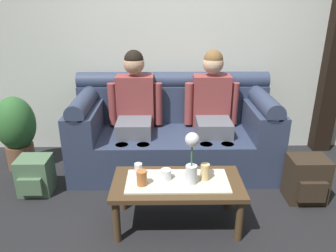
{
  "coord_description": "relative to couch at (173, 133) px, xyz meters",
  "views": [
    {
      "loc": [
        -0.1,
        -1.99,
        1.69
      ],
      "look_at": [
        -0.06,
        0.85,
        0.58
      ],
      "focal_mm": 34.86,
      "sensor_mm": 36.0,
      "label": 1
    }
  ],
  "objects": [
    {
      "name": "couch",
      "position": [
        0.0,
        0.0,
        0.0
      ],
      "size": [
        2.04,
        0.88,
        0.96
      ],
      "color": "#2D3851",
      "rests_on": "ground_plane"
    },
    {
      "name": "cup_far_left",
      "position": [
        -0.09,
        -0.97,
        0.06
      ],
      "size": [
        0.08,
        0.08,
        0.08
      ],
      "primitive_type": "cylinder",
      "color": "silver",
      "rests_on": "coffee_table"
    },
    {
      "name": "ground_plane",
      "position": [
        0.0,
        -1.17,
        -0.37
      ],
      "size": [
        14.0,
        14.0,
        0.0
      ],
      "primitive_type": "plane",
      "color": "black"
    },
    {
      "name": "flower_vase",
      "position": [
        0.1,
        -1.03,
        0.24
      ],
      "size": [
        0.1,
        0.1,
        0.41
      ],
      "color": "silver",
      "rests_on": "coffee_table"
    },
    {
      "name": "backpack_right",
      "position": [
        1.15,
        -0.67,
        -0.17
      ],
      "size": [
        0.33,
        0.3,
        0.41
      ],
      "color": "#2D2319",
      "rests_on": "ground_plane"
    },
    {
      "name": "person_left",
      "position": [
        -0.4,
        -0.0,
        0.28
      ],
      "size": [
        0.56,
        0.67,
        1.22
      ],
      "color": "#595B66",
      "rests_on": "ground_plane"
    },
    {
      "name": "coffee_table",
      "position": [
        0.0,
        -0.99,
        -0.04
      ],
      "size": [
        1.0,
        0.5,
        0.39
      ],
      "color": "#47331E",
      "rests_on": "ground_plane"
    },
    {
      "name": "backpack_left",
      "position": [
        -1.29,
        -0.52,
        -0.2
      ],
      "size": [
        0.29,
        0.29,
        0.35
      ],
      "color": "#4C6B4C",
      "rests_on": "ground_plane"
    },
    {
      "name": "potted_plant",
      "position": [
        -1.62,
        -0.03,
        0.06
      ],
      "size": [
        0.4,
        0.4,
        0.78
      ],
      "color": "brown",
      "rests_on": "ground_plane"
    },
    {
      "name": "cup_near_right",
      "position": [
        -0.27,
        -1.05,
        0.08
      ],
      "size": [
        0.08,
        0.08,
        0.11
      ],
      "primitive_type": "cylinder",
      "color": "#B26633",
      "rests_on": "coffee_table"
    },
    {
      "name": "cup_near_left",
      "position": [
        -0.3,
        -0.9,
        0.07
      ],
      "size": [
        0.06,
        0.06,
        0.1
      ],
      "primitive_type": "cylinder",
      "color": "silver",
      "rests_on": "coffee_table"
    },
    {
      "name": "back_wall_patterned",
      "position": [
        0.0,
        0.53,
        1.08
      ],
      "size": [
        6.0,
        0.12,
        2.9
      ],
      "primitive_type": "cube",
      "color": "silver",
      "rests_on": "ground_plane"
    },
    {
      "name": "person_right",
      "position": [
        0.4,
        -0.0,
        0.28
      ],
      "size": [
        0.56,
        0.67,
        1.22
      ],
      "color": "#595B66",
      "rests_on": "ground_plane"
    },
    {
      "name": "cup_far_center",
      "position": [
        0.21,
        -0.98,
        0.08
      ],
      "size": [
        0.07,
        0.07,
        0.13
      ],
      "primitive_type": "cylinder",
      "color": "#DBB77A",
      "rests_on": "coffee_table"
    }
  ]
}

